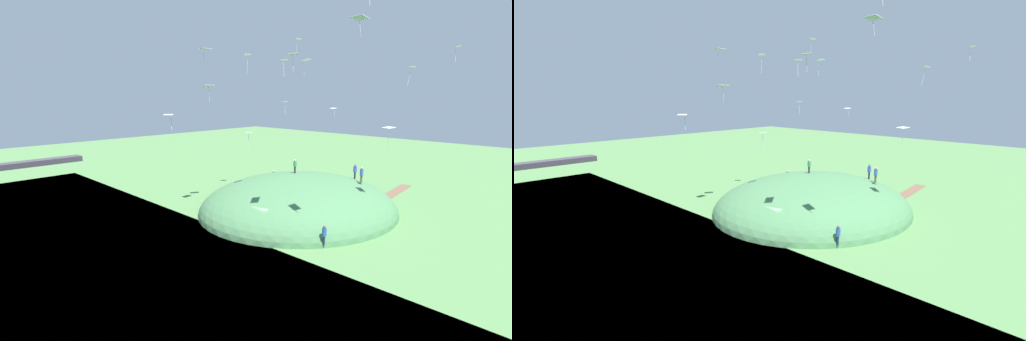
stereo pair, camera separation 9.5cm
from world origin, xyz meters
TOP-DOWN VIEW (x-y plane):
  - ground_plane at (0.00, 0.00)m, footprint 160.00×160.00m
  - grass_hill at (7.32, 1.62)m, footprint 23.06×20.93m
  - dirt_path at (21.58, -2.85)m, footprint 11.24×2.59m
  - person_near_shore at (8.63, 3.25)m, footprint 0.42×0.42m
  - person_with_child at (12.78, -2.95)m, footprint 0.53×0.53m
  - person_walking_path at (13.07, 10.49)m, footprint 0.45×0.45m
  - person_on_hilltop at (14.22, -1.30)m, footprint 0.47×0.47m
  - person_watching_kites at (0.28, -6.63)m, footprint 0.55×0.55m
  - kite_0 at (10.32, -8.65)m, footprint 0.89×0.89m
  - kite_1 at (1.47, 9.66)m, footprint 1.35×1.17m
  - kite_3 at (2.73, 4.88)m, footprint 1.03×0.92m
  - kite_4 at (15.44, -10.81)m, footprint 0.74×0.59m
  - kite_5 at (6.54, 3.37)m, footprint 0.89×0.96m
  - kite_6 at (13.85, 7.30)m, footprint 1.11×1.11m
  - kite_7 at (8.17, 10.56)m, footprint 1.02×0.94m
  - kite_8 at (-8.35, 2.53)m, footprint 0.87×0.86m
  - kite_9 at (17.11, 3.93)m, footprint 0.77×0.97m
  - kite_10 at (16.01, 11.23)m, footprint 0.99×0.74m
  - kite_11 at (-2.26, -5.01)m, footprint 1.32×1.25m
  - kite_12 at (8.84, -7.59)m, footprint 1.25×1.38m
  - kite_13 at (-1.39, -9.84)m, footprint 0.94×1.19m
  - kite_14 at (14.75, 6.73)m, footprint 1.29×0.98m
  - kite_15 at (-0.85, 7.28)m, footprint 1.20×0.89m

SIDE VIEW (x-z plane):
  - ground_plane at x=0.00m, z-range 0.00..0.00m
  - grass_hill at x=7.32m, z-range -3.81..3.81m
  - dirt_path at x=21.58m, z-range 0.00..0.04m
  - person_watching_kites at x=0.28m, z-range 0.51..2.27m
  - person_walking_path at x=13.07m, z-range 0.92..2.58m
  - person_on_hilltop at x=14.22m, z-range 3.08..4.82m
  - person_with_child at x=12.78m, z-range 3.16..4.96m
  - person_near_shore at x=8.63m, z-range 3.95..5.55m
  - kite_3 at x=2.73m, z-range 7.52..9.69m
  - kite_12 at x=8.84m, z-range 8.64..10.54m
  - kite_9 at x=17.11m, z-range 10.27..11.40m
  - kite_8 at x=-8.35m, z-range 10.44..11.70m
  - kite_10 at x=16.01m, z-range 10.64..12.38m
  - kite_1 at x=1.47m, z-range 12.56..14.39m
  - kite_0 at x=10.32m, z-range 14.11..15.92m
  - kite_11 at x=-2.26m, z-range 14.93..16.29m
  - kite_5 at x=6.54m, z-range 15.19..16.97m
  - kite_14 at x=14.75m, z-range 15.80..17.85m
  - kite_15 at x=-0.85m, z-range 16.39..17.69m
  - kite_4 at x=15.44m, z-range 16.32..17.80m
  - kite_7 at x=8.17m, z-range 15.99..18.29m
  - kite_13 at x=-1.39m, z-range 16.96..18.32m
  - kite_6 at x=13.85m, z-range 18.39..20.20m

